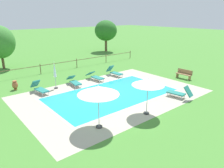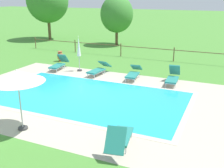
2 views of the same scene
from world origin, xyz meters
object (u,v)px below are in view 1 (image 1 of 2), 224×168
at_px(sun_lounger_south_near_corner, 115,72).
at_px(patio_umbrella_open_foreground, 98,90).
at_px(sun_lounger_north_end, 40,88).
at_px(patio_umbrella_closed_row_centre, 55,71).
at_px(sun_lounger_north_mid, 179,93).
at_px(tree_west_mid, 0,42).
at_px(sun_lounger_north_far, 74,81).
at_px(tree_centre, 106,31).
at_px(terracotta_urn_near_fence, 15,85).
at_px(sun_lounger_north_near_steps, 95,76).
at_px(patio_umbrella_open_by_bench, 148,82).
at_px(wooden_bench_lawn_side, 184,74).

distance_m(sun_lounger_south_near_corner, patio_umbrella_open_foreground, 10.32).
relative_size(sun_lounger_north_end, patio_umbrella_closed_row_centre, 0.86).
relative_size(sun_lounger_north_mid, tree_west_mid, 0.40).
distance_m(sun_lounger_north_end, sun_lounger_south_near_corner, 7.59).
distance_m(sun_lounger_north_far, tree_west_mid, 11.01).
bearing_deg(tree_centre, terracotta_urn_near_fence, -149.58).
bearing_deg(patio_umbrella_closed_row_centre, sun_lounger_north_near_steps, -3.20).
distance_m(sun_lounger_north_far, tree_centre, 18.11).
bearing_deg(sun_lounger_north_far, terracotta_urn_near_fence, 154.20).
height_order(sun_lounger_north_far, tree_west_mid, tree_west_mid).
height_order(patio_umbrella_open_by_bench, terracotta_urn_near_fence, patio_umbrella_open_by_bench).
relative_size(patio_umbrella_open_foreground, tree_centre, 0.48).
bearing_deg(patio_umbrella_open_by_bench, sun_lounger_north_far, 94.77).
bearing_deg(sun_lounger_north_far, sun_lounger_north_mid, -59.04).
bearing_deg(patio_umbrella_closed_row_centre, tree_west_mid, 98.94).
bearing_deg(wooden_bench_lawn_side, sun_lounger_north_far, 151.91).
height_order(sun_lounger_north_far, patio_umbrella_closed_row_centre, patio_umbrella_closed_row_centre).
bearing_deg(sun_lounger_north_end, sun_lounger_north_far, -1.00).
relative_size(patio_umbrella_open_by_bench, tree_west_mid, 0.49).
relative_size(sun_lounger_north_far, tree_centre, 0.42).
bearing_deg(sun_lounger_south_near_corner, tree_centre, 55.20).
xyz_separation_m(terracotta_urn_near_fence, tree_centre, (17.29, 10.15, 2.93)).
bearing_deg(patio_umbrella_open_by_bench, wooden_bench_lawn_side, 18.32).
bearing_deg(terracotta_urn_near_fence, tree_centre, 30.42).
bearing_deg(wooden_bench_lawn_side, tree_west_mid, 129.01).
height_order(patio_umbrella_open_foreground, patio_umbrella_open_by_bench, patio_umbrella_open_foreground).
height_order(sun_lounger_north_mid, terracotta_urn_near_fence, sun_lounger_north_mid).
bearing_deg(sun_lounger_north_far, patio_umbrella_closed_row_centre, 169.82).
relative_size(sun_lounger_north_far, patio_umbrella_closed_row_centre, 0.92).
relative_size(sun_lounger_north_end, tree_centre, 0.39).
bearing_deg(sun_lounger_north_mid, terracotta_urn_near_fence, 132.55).
relative_size(sun_lounger_north_end, sun_lounger_south_near_corner, 1.03).
distance_m(wooden_bench_lawn_side, tree_west_mid, 19.58).
relative_size(sun_lounger_north_near_steps, tree_centre, 0.42).
height_order(sun_lounger_north_end, tree_centre, tree_centre).
bearing_deg(sun_lounger_south_near_corner, tree_west_mid, 127.19).
relative_size(patio_umbrella_open_foreground, terracotta_urn_near_fence, 3.17).
distance_m(sun_lounger_north_end, tree_centre, 20.34).
bearing_deg(terracotta_urn_near_fence, tree_west_mid, 82.15).
bearing_deg(wooden_bench_lawn_side, patio_umbrella_open_foreground, -168.96).
bearing_deg(sun_lounger_north_end, sun_lounger_south_near_corner, 0.05).
distance_m(sun_lounger_north_end, terracotta_urn_near_fence, 2.36).
height_order(sun_lounger_north_mid, wooden_bench_lawn_side, sun_lounger_north_mid).
bearing_deg(patio_umbrella_closed_row_centre, terracotta_urn_near_fence, 146.60).
relative_size(sun_lounger_north_near_steps, tree_west_mid, 0.44).
bearing_deg(patio_umbrella_closed_row_centre, sun_lounger_north_end, -171.02).
bearing_deg(wooden_bench_lawn_side, patio_umbrella_closed_row_centre, 154.27).
relative_size(sun_lounger_north_end, wooden_bench_lawn_side, 1.29).
bearing_deg(sun_lounger_north_near_steps, wooden_bench_lawn_side, -35.80).
distance_m(patio_umbrella_open_foreground, wooden_bench_lawn_side, 12.02).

